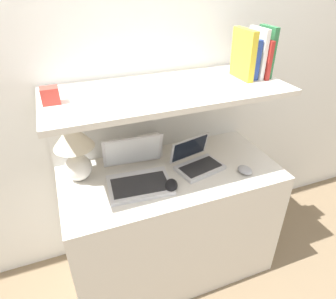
{
  "coord_description": "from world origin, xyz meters",
  "views": [
    {
      "loc": [
        -0.51,
        -0.97,
        1.73
      ],
      "look_at": [
        -0.02,
        0.29,
        0.91
      ],
      "focal_mm": 32.0,
      "sensor_mm": 36.0,
      "label": 1
    }
  ],
  "objects_px": {
    "laptop_large": "(137,173)",
    "book_red": "(260,58)",
    "shelf_gadget": "(50,96)",
    "table_lamp": "(74,147)",
    "book_yellow": "(243,55)",
    "laptop_small": "(197,162)",
    "second_mouse": "(245,170)",
    "router_box": "(150,147)",
    "book_white": "(257,53)",
    "book_green": "(266,52)",
    "computer_mouse": "(171,185)",
    "book_blue": "(250,58)"
  },
  "relations": [
    {
      "from": "laptop_large",
      "to": "book_red",
      "type": "height_order",
      "value": "book_red"
    },
    {
      "from": "book_red",
      "to": "shelf_gadget",
      "type": "relative_size",
      "value": 2.62
    },
    {
      "from": "table_lamp",
      "to": "shelf_gadget",
      "type": "distance_m",
      "value": 0.31
    },
    {
      "from": "table_lamp",
      "to": "book_yellow",
      "type": "height_order",
      "value": "book_yellow"
    },
    {
      "from": "laptop_small",
      "to": "second_mouse",
      "type": "relative_size",
      "value": 2.84
    },
    {
      "from": "router_box",
      "to": "laptop_large",
      "type": "bearing_deg",
      "value": -124.01
    },
    {
      "from": "book_yellow",
      "to": "book_white",
      "type": "bearing_deg",
      "value": 0.0
    },
    {
      "from": "laptop_large",
      "to": "laptop_small",
      "type": "distance_m",
      "value": 0.35
    },
    {
      "from": "laptop_large",
      "to": "laptop_small",
      "type": "xyz_separation_m",
      "value": [
        0.35,
        0.01,
        -0.01
      ]
    },
    {
      "from": "laptop_small",
      "to": "book_white",
      "type": "height_order",
      "value": "book_white"
    },
    {
      "from": "table_lamp",
      "to": "book_white",
      "type": "height_order",
      "value": "book_white"
    },
    {
      "from": "laptop_small",
      "to": "router_box",
      "type": "bearing_deg",
      "value": 136.14
    },
    {
      "from": "laptop_large",
      "to": "book_green",
      "type": "relative_size",
      "value": 1.38
    },
    {
      "from": "laptop_large",
      "to": "computer_mouse",
      "type": "xyz_separation_m",
      "value": [
        0.14,
        -0.12,
        -0.03
      ]
    },
    {
      "from": "laptop_small",
      "to": "book_white",
      "type": "bearing_deg",
      "value": 11.22
    },
    {
      "from": "laptop_large",
      "to": "router_box",
      "type": "distance_m",
      "value": 0.25
    },
    {
      "from": "computer_mouse",
      "to": "book_white",
      "type": "height_order",
      "value": "book_white"
    },
    {
      "from": "second_mouse",
      "to": "shelf_gadget",
      "type": "height_order",
      "value": "shelf_gadget"
    },
    {
      "from": "computer_mouse",
      "to": "router_box",
      "type": "height_order",
      "value": "router_box"
    },
    {
      "from": "computer_mouse",
      "to": "router_box",
      "type": "bearing_deg",
      "value": 90.44
    },
    {
      "from": "table_lamp",
      "to": "laptop_large",
      "type": "distance_m",
      "value": 0.35
    },
    {
      "from": "laptop_large",
      "to": "computer_mouse",
      "type": "distance_m",
      "value": 0.19
    },
    {
      "from": "computer_mouse",
      "to": "shelf_gadget",
      "type": "xyz_separation_m",
      "value": [
        -0.49,
        0.2,
        0.48
      ]
    },
    {
      "from": "laptop_small",
      "to": "shelf_gadget",
      "type": "height_order",
      "value": "shelf_gadget"
    },
    {
      "from": "laptop_large",
      "to": "second_mouse",
      "type": "bearing_deg",
      "value": -14.16
    },
    {
      "from": "laptop_small",
      "to": "book_white",
      "type": "relative_size",
      "value": 1.15
    },
    {
      "from": "laptop_large",
      "to": "shelf_gadget",
      "type": "distance_m",
      "value": 0.58
    },
    {
      "from": "book_red",
      "to": "book_yellow",
      "type": "bearing_deg",
      "value": 180.0
    },
    {
      "from": "laptop_large",
      "to": "book_red",
      "type": "distance_m",
      "value": 0.9
    },
    {
      "from": "second_mouse",
      "to": "router_box",
      "type": "xyz_separation_m",
      "value": [
        -0.43,
        0.35,
        0.05
      ]
    },
    {
      "from": "second_mouse",
      "to": "book_green",
      "type": "relative_size",
      "value": 0.4
    },
    {
      "from": "computer_mouse",
      "to": "book_yellow",
      "type": "relative_size",
      "value": 0.49
    },
    {
      "from": "laptop_large",
      "to": "book_red",
      "type": "xyz_separation_m",
      "value": [
        0.73,
        0.08,
        0.52
      ]
    },
    {
      "from": "second_mouse",
      "to": "book_white",
      "type": "bearing_deg",
      "value": 59.55
    },
    {
      "from": "laptop_small",
      "to": "book_green",
      "type": "xyz_separation_m",
      "value": [
        0.41,
        0.07,
        0.56
      ]
    },
    {
      "from": "book_yellow",
      "to": "shelf_gadget",
      "type": "relative_size",
      "value": 3.3
    },
    {
      "from": "book_red",
      "to": "book_white",
      "type": "height_order",
      "value": "book_white"
    },
    {
      "from": "computer_mouse",
      "to": "book_white",
      "type": "bearing_deg",
      "value": 19.64
    },
    {
      "from": "table_lamp",
      "to": "computer_mouse",
      "type": "bearing_deg",
      "value": -31.2
    },
    {
      "from": "router_box",
      "to": "book_yellow",
      "type": "xyz_separation_m",
      "value": [
        0.48,
        -0.13,
        0.52
      ]
    },
    {
      "from": "table_lamp",
      "to": "laptop_large",
      "type": "relative_size",
      "value": 0.94
    },
    {
      "from": "router_box",
      "to": "shelf_gadget",
      "type": "height_order",
      "value": "shelf_gadget"
    },
    {
      "from": "laptop_small",
      "to": "computer_mouse",
      "type": "bearing_deg",
      "value": -147.89
    },
    {
      "from": "book_red",
      "to": "book_blue",
      "type": "relative_size",
      "value": 0.98
    },
    {
      "from": "table_lamp",
      "to": "book_yellow",
      "type": "bearing_deg",
      "value": -3.69
    },
    {
      "from": "book_yellow",
      "to": "shelf_gadget",
      "type": "bearing_deg",
      "value": 180.0
    },
    {
      "from": "laptop_large",
      "to": "book_white",
      "type": "bearing_deg",
      "value": 6.15
    },
    {
      "from": "computer_mouse",
      "to": "book_blue",
      "type": "relative_size",
      "value": 0.6
    },
    {
      "from": "book_yellow",
      "to": "shelf_gadget",
      "type": "height_order",
      "value": "book_yellow"
    },
    {
      "from": "table_lamp",
      "to": "book_green",
      "type": "height_order",
      "value": "book_green"
    }
  ]
}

